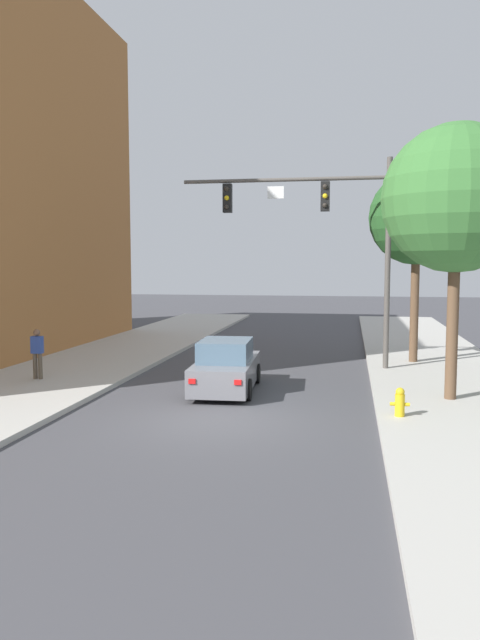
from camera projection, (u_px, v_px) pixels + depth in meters
ground_plane at (215, 421)px, 15.32m from camera, size 120.00×120.00×0.00m
traffic_signal_mast at (327, 223)px, 22.03m from camera, size 7.57×0.38×7.50m
car_lead_grey at (226, 368)px, 18.86m from camera, size 2.00×4.32×1.60m
pedestrian_sidewalk_left_walker at (37, 351)px, 19.98m from camera, size 0.36×0.22×1.64m
fire_hydrant at (400, 402)px, 15.13m from camera, size 0.48×0.24×0.72m
street_tree_nearest at (456, 199)px, 16.63m from camera, size 4.05×4.05×7.56m
street_tree_second at (417, 218)px, 23.14m from camera, size 3.59×3.59×7.31m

